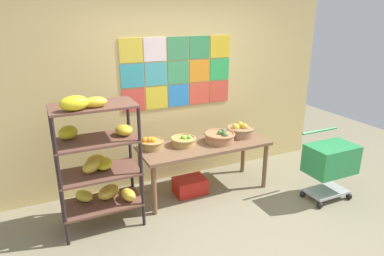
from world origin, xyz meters
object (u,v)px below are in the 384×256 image
(display_table, at_px, (204,149))
(fruit_basket_centre, at_px, (240,131))
(produce_crate_under_table, at_px, (190,186))
(banana_shelf_unit, at_px, (97,158))
(fruit_basket_left, at_px, (220,137))
(shopping_cart, at_px, (330,161))
(fruit_basket_back_left, at_px, (151,143))
(fruit_basket_back_right, at_px, (183,141))

(display_table, relative_size, fruit_basket_centre, 4.60)
(display_table, relative_size, produce_crate_under_table, 4.09)
(banana_shelf_unit, xyz_separation_m, produce_crate_under_table, (1.19, 0.20, -0.71))
(fruit_basket_left, height_order, shopping_cart, shopping_cart)
(fruit_basket_centre, height_order, shopping_cart, shopping_cart)
(banana_shelf_unit, height_order, fruit_basket_back_left, banana_shelf_unit)
(produce_crate_under_table, bearing_deg, fruit_basket_back_left, 164.11)
(fruit_basket_back_left, relative_size, produce_crate_under_table, 0.72)
(fruit_basket_left, relative_size, produce_crate_under_table, 0.97)
(shopping_cart, bearing_deg, fruit_basket_back_right, 159.45)
(banana_shelf_unit, bearing_deg, fruit_basket_back_left, 25.12)
(fruit_basket_left, xyz_separation_m, fruit_basket_back_left, (-0.89, 0.17, -0.01))
(produce_crate_under_table, bearing_deg, fruit_basket_back_right, 133.46)
(banana_shelf_unit, distance_m, fruit_basket_back_left, 0.80)
(display_table, height_order, fruit_basket_left, fruit_basket_left)
(fruit_basket_back_left, relative_size, fruit_basket_centre, 0.81)
(display_table, height_order, fruit_basket_centre, fruit_basket_centre)
(banana_shelf_unit, distance_m, display_table, 1.42)
(fruit_basket_left, bearing_deg, fruit_basket_back_left, 169.38)
(fruit_basket_back_left, xyz_separation_m, shopping_cart, (2.02, -1.00, -0.22))
(fruit_basket_back_left, bearing_deg, banana_shelf_unit, -154.88)
(banana_shelf_unit, distance_m, shopping_cart, 2.84)
(banana_shelf_unit, xyz_separation_m, fruit_basket_back_right, (1.13, 0.27, -0.08))
(fruit_basket_back_left, bearing_deg, produce_crate_under_table, -15.89)
(display_table, bearing_deg, fruit_basket_centre, 6.43)
(fruit_basket_back_right, relative_size, produce_crate_under_table, 0.77)
(banana_shelf_unit, bearing_deg, fruit_basket_left, 6.06)
(fruit_basket_left, bearing_deg, produce_crate_under_table, 175.49)
(fruit_basket_back_left, distance_m, fruit_basket_centre, 1.26)
(fruit_basket_back_right, xyz_separation_m, produce_crate_under_table, (0.06, -0.07, -0.63))
(fruit_basket_centre, bearing_deg, fruit_basket_back_left, 176.50)
(fruit_basket_back_left, xyz_separation_m, produce_crate_under_table, (0.47, -0.13, -0.64))
(produce_crate_under_table, height_order, shopping_cart, shopping_cart)
(display_table, xyz_separation_m, produce_crate_under_table, (-0.20, 0.01, -0.49))
(display_table, relative_size, fruit_basket_back_left, 5.66)
(banana_shelf_unit, bearing_deg, fruit_basket_centre, 7.50)
(banana_shelf_unit, bearing_deg, display_table, 7.94)
(banana_shelf_unit, relative_size, fruit_basket_left, 3.82)
(banana_shelf_unit, distance_m, fruit_basket_left, 1.62)
(banana_shelf_unit, relative_size, fruit_basket_centre, 4.19)
(shopping_cart, bearing_deg, fruit_basket_left, 153.09)
(produce_crate_under_table, relative_size, shopping_cart, 0.48)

